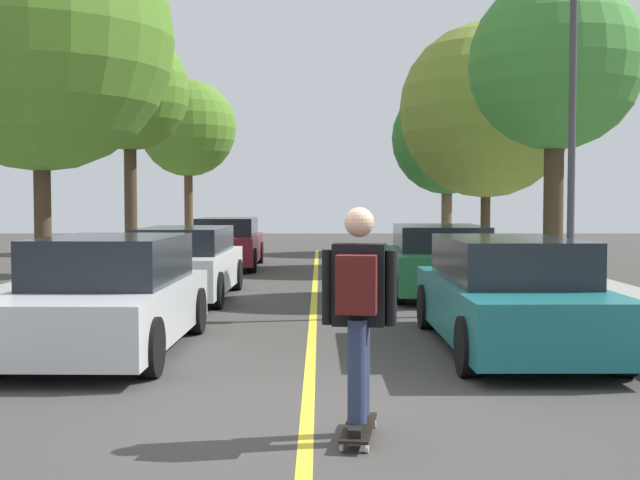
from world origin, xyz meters
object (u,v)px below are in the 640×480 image
at_px(parked_car_left_far, 226,243).
at_px(fire_hydrant, 69,285).
at_px(parked_car_left_near, 183,263).
at_px(parked_car_left_nearest, 109,296).
at_px(parked_car_right_nearest, 508,295).
at_px(street_tree_right_nearest, 554,65).
at_px(street_tree_right_near, 486,111).
at_px(street_tree_left_near, 129,92).
at_px(streetlamp, 572,106).
at_px(skateboarder, 358,304).
at_px(parked_car_right_near, 438,260).
at_px(street_tree_right_far, 446,139).
at_px(street_tree_left_nearest, 39,38).
at_px(skateboard, 358,428).
at_px(street_tree_left_far, 187,129).

height_order(parked_car_left_far, fire_hydrant, parked_car_left_far).
relative_size(parked_car_left_near, parked_car_left_far, 0.96).
xyz_separation_m(parked_car_left_nearest, parked_car_left_far, (-0.00, 12.67, 0.00)).
distance_m(parked_car_left_nearest, parked_car_right_nearest, 4.95).
bearing_deg(fire_hydrant, street_tree_right_nearest, 15.58).
bearing_deg(street_tree_right_near, parked_car_left_near, -136.81).
bearing_deg(street_tree_left_near, parked_car_left_nearest, -78.35).
bearing_deg(parked_car_right_nearest, fire_hydrant, 154.30).
distance_m(streetlamp, skateboarder, 8.43).
bearing_deg(parked_car_left_nearest, parked_car_right_near, 51.41).
xyz_separation_m(parked_car_left_near, parked_car_right_near, (4.95, 0.73, 0.01)).
height_order(parked_car_left_nearest, parked_car_left_far, parked_car_left_nearest).
bearing_deg(street_tree_left_near, street_tree_right_far, 43.06).
xyz_separation_m(street_tree_left_near, street_tree_right_far, (9.19, 8.59, -0.51)).
distance_m(parked_car_left_far, street_tree_left_near, 5.01).
height_order(street_tree_right_near, fire_hydrant, street_tree_right_near).
height_order(parked_car_right_nearest, street_tree_left_nearest, street_tree_left_nearest).
bearing_deg(skateboard, street_tree_right_far, 79.50).
bearing_deg(skateboarder, skateboard, 81.63).
height_order(parked_car_left_near, street_tree_right_far, street_tree_right_far).
height_order(fire_hydrant, streetlamp, streetlamp).
distance_m(parked_car_left_far, parked_car_right_near, 8.15).
relative_size(parked_car_left_far, skateboard, 5.33).
bearing_deg(street_tree_left_far, street_tree_left_nearest, -90.00).
bearing_deg(fire_hydrant, parked_car_left_nearest, -65.57).
distance_m(parked_car_right_near, skateboard, 10.14).
height_order(street_tree_right_far, skateboard, street_tree_right_far).
height_order(parked_car_left_nearest, street_tree_left_near, street_tree_left_near).
xyz_separation_m(street_tree_left_far, street_tree_right_near, (9.19, -7.08, -0.15)).
height_order(parked_car_left_far, street_tree_left_near, street_tree_left_near).
bearing_deg(parked_car_right_nearest, parked_car_left_near, 133.18).
height_order(parked_car_left_near, parked_car_right_nearest, parked_car_right_nearest).
distance_m(parked_car_left_nearest, parked_car_left_far, 12.67).
relative_size(parked_car_left_far, parked_car_right_nearest, 0.99).
height_order(parked_car_left_nearest, street_tree_left_far, street_tree_left_far).
bearing_deg(street_tree_right_near, skateboarder, -104.80).
distance_m(street_tree_left_far, skateboarder, 23.71).
bearing_deg(street_tree_right_near, skateboard, -104.82).
distance_m(street_tree_left_nearest, street_tree_right_far, 17.61).
bearing_deg(parked_car_right_nearest, street_tree_left_near, 125.04).
xyz_separation_m(parked_car_right_nearest, skateboard, (-2.06, -3.90, -0.59)).
distance_m(parked_car_right_near, street_tree_left_far, 15.26).
height_order(parked_car_right_near, streetlamp, streetlamp).
bearing_deg(parked_car_left_near, fire_hydrant, -124.66).
distance_m(street_tree_left_near, street_tree_right_far, 12.59).
distance_m(street_tree_right_near, skateboarder, 16.70).
xyz_separation_m(street_tree_right_near, skateboarder, (-4.19, -15.85, -3.22)).
xyz_separation_m(parked_car_left_nearest, skateboard, (2.89, -3.70, -0.59)).
bearing_deg(skateboard, fire_hydrant, 122.04).
relative_size(parked_car_left_near, streetlamp, 0.77).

